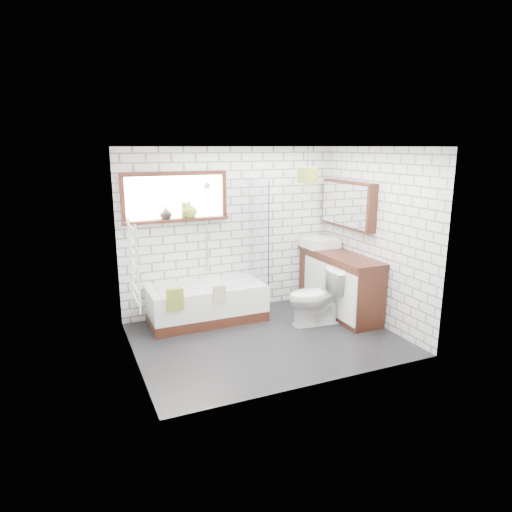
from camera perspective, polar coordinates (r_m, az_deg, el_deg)
name	(u,v)px	position (r m, az deg, el deg)	size (l,w,h in m)	color
floor	(266,339)	(6.20, 1.30, -10.34)	(3.40, 2.60, 0.01)	black
ceiling	(267,146)	(5.66, 1.44, 13.56)	(3.40, 2.60, 0.01)	white
wall_back	(231,231)	(6.98, -3.13, 3.20)	(3.40, 0.01, 2.50)	white
wall_front	(321,273)	(4.69, 8.07, -2.12)	(3.40, 0.01, 2.50)	white
wall_left	(130,261)	(5.33, -15.50, -0.55)	(0.01, 2.60, 2.50)	white
wall_right	(376,237)	(6.68, 14.77, 2.29)	(0.01, 2.60, 2.50)	white
window	(176,197)	(6.62, -10.02, 7.25)	(1.52, 0.16, 0.68)	black
towel_radiator	(134,264)	(5.35, -14.99, -1.03)	(0.06, 0.52, 1.00)	white
mirror_cabinet	(348,204)	(7.05, 11.41, 6.34)	(0.16, 1.20, 0.70)	black
shower_riser	(207,226)	(6.80, -6.18, 3.71)	(0.02, 0.02, 1.30)	silver
bathtub	(207,303)	(6.73, -6.12, -5.90)	(1.67, 0.74, 0.54)	white
shower_screen	(258,231)	(6.74, 0.30, 3.20)	(0.02, 0.72, 1.50)	white
towel_green	(175,300)	(6.18, -10.07, -5.39)	(0.23, 0.06, 0.31)	olive
towel_beige	(220,294)	(6.34, -4.58, -4.72)	(0.18, 0.05, 0.24)	tan
vanity	(339,283)	(7.08, 10.34, -3.36)	(0.53, 1.64, 0.94)	black
basin	(320,242)	(7.32, 7.97, 1.70)	(0.51, 0.45, 0.15)	white
tap	(328,239)	(7.40, 9.04, 2.17)	(0.03, 0.03, 0.15)	silver
toilet	(316,297)	(6.59, 7.51, -5.11)	(0.80, 0.46, 0.81)	white
vase_olive	(189,211)	(6.66, -8.38, 5.64)	(0.24, 0.24, 0.25)	olive
vase_dark	(166,214)	(6.58, -11.20, 5.14)	(0.17, 0.17, 0.18)	black
bottle	(184,212)	(6.64, -8.96, 5.51)	(0.07, 0.07, 0.23)	olive
pendant	(307,175)	(6.77, 6.44, 10.05)	(0.30, 0.30, 0.22)	olive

